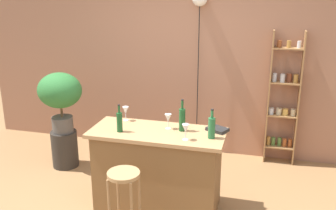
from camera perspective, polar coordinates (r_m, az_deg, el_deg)
back_wall at (r=5.40m, az=3.32°, el=7.35°), size 6.40×0.10×2.80m
kitchen_counter at (r=4.17m, az=-1.57°, el=-9.60°), size 1.43×0.61×0.89m
bar_stool at (r=3.60m, az=-6.62°, el=-12.92°), size 0.30×0.30×0.73m
spice_shelf at (r=5.27m, az=17.00°, el=0.69°), size 0.40×0.16×1.81m
plant_stool at (r=5.33m, az=-15.29°, el=-6.36°), size 0.35×0.35×0.50m
potted_plant at (r=5.08m, az=-15.98°, el=1.62°), size 0.58×0.52×0.80m
bottle_wine_red at (r=3.97m, az=-7.32°, el=-2.48°), size 0.06×0.06×0.30m
bottle_spirits_clear at (r=3.95m, az=2.15°, el=-2.13°), size 0.07×0.07×0.34m
bottle_vinegar at (r=3.79m, az=6.60°, el=-3.35°), size 0.07×0.07×0.31m
wine_glass_left at (r=4.01m, az=0.01°, el=-2.03°), size 0.07×0.07×0.16m
wine_glass_center at (r=3.73m, az=2.66°, el=-3.60°), size 0.07×0.07×0.16m
wine_glass_right at (r=4.29m, az=-6.42°, el=-0.86°), size 0.07×0.07×0.16m
cookbook at (r=4.02m, az=7.46°, el=-3.66°), size 0.26×0.23×0.03m
pendant_globe_light at (r=5.19m, az=4.80°, el=15.30°), size 0.21×0.21×2.30m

